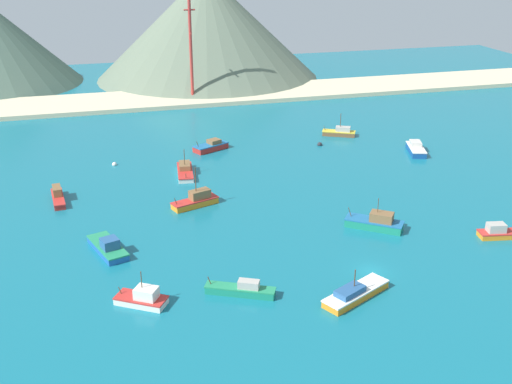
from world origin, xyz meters
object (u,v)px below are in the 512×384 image
object	(u,v)px
fishing_boat_2	(196,200)
fishing_boat_5	(143,298)
fishing_boat_8	(108,247)
fishing_boat_9	(211,146)
fishing_boat_6	(499,232)
radio_tower	(191,46)
fishing_boat_10	(416,149)
fishing_boat_7	(355,293)
fishing_boat_0	(376,222)
fishing_boat_1	(242,289)
buoy_1	(320,145)
buoy_0	(114,164)
fishing_boat_4	(340,132)
fishing_boat_11	(185,171)
fishing_boat_3	(58,196)

from	to	relation	value
fishing_boat_2	fishing_boat_5	bearing A→B (deg)	-112.51
fishing_boat_8	fishing_boat_9	bearing A→B (deg)	60.58
fishing_boat_6	radio_tower	distance (m)	104.62
fishing_boat_2	fishing_boat_6	bearing A→B (deg)	-29.40
fishing_boat_5	fishing_boat_10	xyz separation A→B (m)	(64.02, 45.81, -0.02)
fishing_boat_9	radio_tower	xyz separation A→B (m)	(3.48, 43.96, 15.04)
fishing_boat_9	fishing_boat_7	bearing A→B (deg)	-84.56
fishing_boat_6	radio_tower	xyz separation A→B (m)	(-31.96, 98.48, 15.03)
fishing_boat_0	fishing_boat_8	world-z (taller)	fishing_boat_0
fishing_boat_1	fishing_boat_6	world-z (taller)	fishing_boat_6
fishing_boat_1	buoy_1	bearing A→B (deg)	60.36
fishing_boat_6	fishing_boat_9	distance (m)	65.02
fishing_boat_2	fishing_boat_8	bearing A→B (deg)	-139.17
fishing_boat_10	buoy_0	size ratio (longest dim) A/B	9.37
fishing_boat_0	fishing_boat_10	xyz separation A→B (m)	(25.14, 32.92, -0.18)
fishing_boat_5	radio_tower	bearing A→B (deg)	76.73
fishing_boat_1	fishing_boat_10	bearing A→B (deg)	42.52
fishing_boat_5	fishing_boat_4	bearing A→B (deg)	49.59
fishing_boat_2	fishing_boat_11	size ratio (longest dim) A/B	0.87
fishing_boat_8	fishing_boat_1	bearing A→B (deg)	-45.72
fishing_boat_8	buoy_1	distance (m)	63.39
fishing_boat_8	fishing_boat_11	size ratio (longest dim) A/B	0.99
fishing_boat_6	fishing_boat_9	size ratio (longest dim) A/B	0.85
buoy_0	fishing_boat_4	bearing A→B (deg)	7.43
fishing_boat_10	buoy_1	distance (m)	21.27
fishing_boat_3	fishing_boat_5	xyz separation A→B (m)	(11.40, -38.22, 0.01)
fishing_boat_7	fishing_boat_1	bearing A→B (deg)	161.44
fishing_boat_3	fishing_boat_9	xyz separation A→B (m)	(32.27, 21.11, -0.04)
fishing_boat_1	fishing_boat_10	xyz separation A→B (m)	(51.12, 46.88, 0.12)
fishing_boat_6	fishing_boat_7	size ratio (longest dim) A/B	0.67
fishing_boat_2	fishing_boat_9	distance (m)	30.92
fishing_boat_6	fishing_boat_8	xyz separation A→B (m)	(-59.94, 11.07, -0.03)
fishing_boat_1	buoy_1	size ratio (longest dim) A/B	8.51
fishing_boat_11	radio_tower	size ratio (longest dim) A/B	0.33
buoy_1	radio_tower	size ratio (longest dim) A/B	0.04
fishing_boat_0	fishing_boat_3	xyz separation A→B (m)	(-50.28, 25.32, -0.17)
radio_tower	fishing_boat_1	bearing A→B (deg)	-96.26
fishing_boat_4	fishing_boat_11	xyz separation A→B (m)	(-39.77, -16.11, -0.11)
fishing_boat_4	fishing_boat_10	world-z (taller)	fishing_boat_4
fishing_boat_0	fishing_boat_10	world-z (taller)	fishing_boat_0
fishing_boat_4	fishing_boat_8	xyz separation A→B (m)	(-56.22, -45.89, -0.03)
fishing_boat_2	fishing_boat_6	world-z (taller)	fishing_boat_2
fishing_boat_3	buoy_1	xyz separation A→B (m)	(56.80, 17.84, -0.70)
fishing_boat_4	fishing_boat_11	size ratio (longest dim) A/B	0.79
fishing_boat_3	fishing_boat_4	xyz separation A→B (m)	(63.99, 23.56, -0.03)
fishing_boat_10	radio_tower	size ratio (longest dim) A/B	0.29
fishing_boat_7	fishing_boat_11	world-z (taller)	fishing_boat_11
fishing_boat_10	fishing_boat_2	bearing A→B (deg)	-162.63
fishing_boat_8	fishing_boat_11	world-z (taller)	fishing_boat_11
fishing_boat_1	fishing_boat_8	distance (m)	23.68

